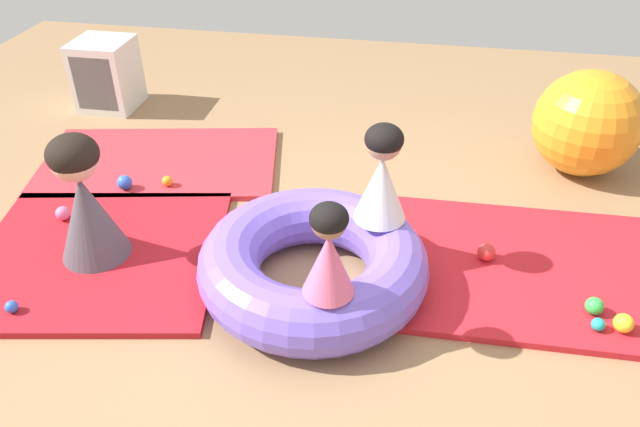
{
  "coord_description": "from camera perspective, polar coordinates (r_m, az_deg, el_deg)",
  "views": [
    {
      "loc": [
        0.43,
        -2.44,
        2.21
      ],
      "look_at": [
        -0.06,
        0.22,
        0.35
      ],
      "focal_mm": 34.67,
      "sensor_mm": 36.0,
      "label": 1
    }
  ],
  "objects": [
    {
      "name": "storage_cube",
      "position": [
        5.45,
        -19.22,
        11.95
      ],
      "size": [
        0.44,
        0.44,
        0.56
      ],
      "color": "silver",
      "rests_on": "ground"
    },
    {
      "name": "child_in_white",
      "position": [
        3.16,
        5.73,
        3.62
      ],
      "size": [
        0.34,
        0.34,
        0.54
      ],
      "rotation": [
        0.0,
        0.0,
        4.97
      ],
      "color": "white",
      "rests_on": "inflatable_cushion"
    },
    {
      "name": "ground_plane",
      "position": [
        3.32,
        0.27,
        -7.11
      ],
      "size": [
        8.0,
        8.0,
        0.0
      ],
      "primitive_type": "plane",
      "color": "#93704C"
    },
    {
      "name": "play_ball_teal",
      "position": [
        3.32,
        24.29,
        -9.32
      ],
      "size": [
        0.07,
        0.07,
        0.07
      ],
      "primitive_type": "sphere",
      "color": "teal",
      "rests_on": "gym_mat_far_right"
    },
    {
      "name": "gym_mat_far_right",
      "position": [
        3.64,
        20.8,
        -5.01
      ],
      "size": [
        1.88,
        1.22,
        0.04
      ],
      "primitive_type": "cube",
      "rotation": [
        0.0,
        0.0,
        0.02
      ],
      "color": "red",
      "rests_on": "ground"
    },
    {
      "name": "child_in_pink",
      "position": [
        2.68,
        0.81,
        -3.5
      ],
      "size": [
        0.34,
        0.34,
        0.47
      ],
      "rotation": [
        0.0,
        0.0,
        5.36
      ],
      "color": "#E5608E",
      "rests_on": "inflatable_cushion"
    },
    {
      "name": "exercise_ball_large",
      "position": [
        4.55,
        23.43,
        7.66
      ],
      "size": [
        0.72,
        0.72,
        0.72
      ],
      "primitive_type": "sphere",
      "color": "orange",
      "rests_on": "ground"
    },
    {
      "name": "play_ball_yellow",
      "position": [
        3.35,
        26.22,
        -9.07
      ],
      "size": [
        0.1,
        0.1,
        0.1
      ],
      "primitive_type": "sphere",
      "color": "yellow",
      "rests_on": "gym_mat_far_right"
    },
    {
      "name": "inflatable_cushion",
      "position": [
        3.23,
        -0.64,
        -4.64
      ],
      "size": [
        1.21,
        1.21,
        0.33
      ],
      "primitive_type": "torus",
      "color": "#7056D1",
      "rests_on": "ground"
    },
    {
      "name": "play_ball_blue",
      "position": [
        4.23,
        -17.58,
        2.75
      ],
      "size": [
        0.1,
        0.1,
        0.1
      ],
      "primitive_type": "sphere",
      "color": "blue",
      "rests_on": "gym_mat_center_rear"
    },
    {
      "name": "adult_seated",
      "position": [
        3.53,
        -20.94,
        1.22
      ],
      "size": [
        0.4,
        0.4,
        0.74
      ],
      "rotation": [
        0.0,
        0.0,
        3.21
      ],
      "color": "#4C4751",
      "rests_on": "gym_mat_near_right"
    },
    {
      "name": "play_ball_pink",
      "position": [
        4.06,
        -22.64,
        0.02
      ],
      "size": [
        0.09,
        0.09,
        0.09
      ],
      "primitive_type": "sphere",
      "color": "pink",
      "rests_on": "gym_mat_near_right"
    },
    {
      "name": "play_ball_red",
      "position": [
        3.55,
        15.1,
        -3.46
      ],
      "size": [
        0.1,
        0.1,
        0.1
      ],
      "primitive_type": "sphere",
      "color": "red",
      "rests_on": "gym_mat_far_right"
    },
    {
      "name": "play_ball_blue_second",
      "position": [
        3.48,
        -26.59,
        -7.7
      ],
      "size": [
        0.06,
        0.06,
        0.06
      ],
      "primitive_type": "sphere",
      "color": "blue",
      "rests_on": "gym_mat_near_right"
    },
    {
      "name": "gym_mat_center_rear",
      "position": [
        4.55,
        -14.56,
        4.61
      ],
      "size": [
        1.79,
        1.27,
        0.04
      ],
      "primitive_type": "cube",
      "rotation": [
        0.0,
        0.0,
        0.2
      ],
      "color": "red",
      "rests_on": "ground"
    },
    {
      "name": "gym_mat_near_right",
      "position": [
        3.74,
        -19.75,
        -3.66
      ],
      "size": [
        1.57,
        1.48,
        0.04
      ],
      "primitive_type": "cube",
      "rotation": [
        0.0,
        0.0,
        0.18
      ],
      "color": "#B21923",
      "rests_on": "ground"
    },
    {
      "name": "play_ball_orange",
      "position": [
        4.2,
        -13.91,
        2.92
      ],
      "size": [
        0.07,
        0.07,
        0.07
      ],
      "primitive_type": "sphere",
      "color": "orange",
      "rests_on": "gym_mat_center_rear"
    },
    {
      "name": "play_ball_green",
      "position": [
        3.39,
        24.0,
        -7.8
      ],
      "size": [
        0.09,
        0.09,
        0.09
      ],
      "primitive_type": "sphere",
      "color": "green",
      "rests_on": "gym_mat_far_right"
    }
  ]
}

